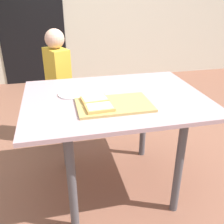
% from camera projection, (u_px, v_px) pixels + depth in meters
% --- Properties ---
extents(ground_plane, '(16.00, 16.00, 0.00)m').
position_uv_depth(ground_plane, '(115.00, 184.00, 1.89)').
color(ground_plane, brown).
extents(house_door, '(0.90, 0.02, 2.00)m').
position_uv_depth(house_door, '(30.00, 12.00, 3.52)').
color(house_door, black).
rests_on(house_door, ground).
extents(dining_table, '(1.11, 0.84, 0.69)m').
position_uv_depth(dining_table, '(115.00, 110.00, 1.63)').
color(dining_table, '#AE8E94').
rests_on(dining_table, ground).
extents(cutting_board, '(0.42, 0.27, 0.01)m').
position_uv_depth(cutting_board, '(114.00, 105.00, 1.47)').
color(cutting_board, tan).
rests_on(cutting_board, dining_table).
extents(pizza_slice_near_left, '(0.16, 0.12, 0.02)m').
position_uv_depth(pizza_slice_near_left, '(100.00, 107.00, 1.39)').
color(pizza_slice_near_left, '#E8A355').
rests_on(pizza_slice_near_left, cutting_board).
extents(pizza_slice_far_left, '(0.16, 0.13, 0.02)m').
position_uv_depth(pizza_slice_far_left, '(95.00, 99.00, 1.50)').
color(pizza_slice_far_left, '#E8A355').
rests_on(pizza_slice_far_left, cutting_board).
extents(plate_white_left, '(0.18, 0.18, 0.01)m').
position_uv_depth(plate_white_left, '(73.00, 94.00, 1.63)').
color(plate_white_left, white).
rests_on(plate_white_left, dining_table).
extents(child_left, '(0.23, 0.28, 1.01)m').
position_uv_depth(child_left, '(59.00, 81.00, 2.22)').
color(child_left, '#1F223F').
rests_on(child_left, ground).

